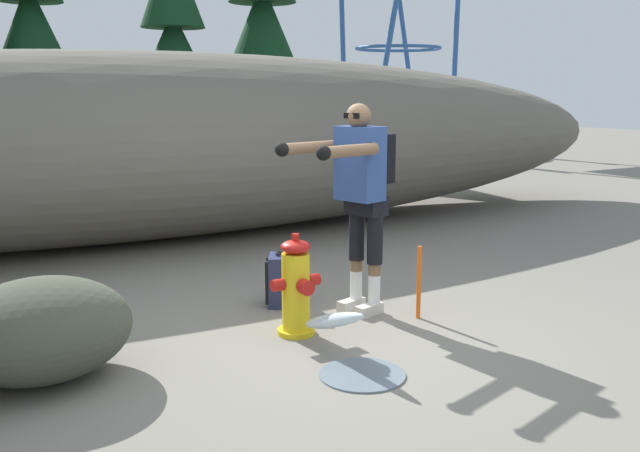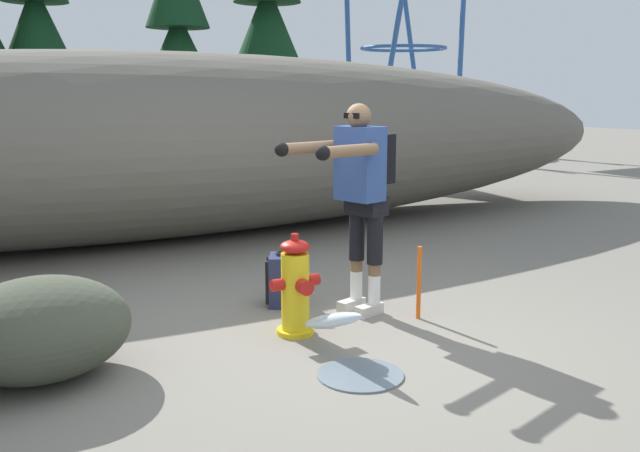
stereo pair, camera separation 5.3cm
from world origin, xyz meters
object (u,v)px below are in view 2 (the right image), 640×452
Objects in this scene: spare_backpack at (282,281)px; survey_stake at (419,283)px; boulder_large at (41,329)px; utility_worker at (360,183)px; fire_hydrant at (296,288)px.

survey_stake is at bearing -17.85° from spare_backpack.
boulder_large reaches higher than spare_backpack.
utility_worker reaches higher than boulder_large.
boulder_large is at bearing 175.24° from survey_stake.
spare_backpack is (0.24, 0.71, -0.14)m from fire_hydrant.
spare_backpack is 0.41× the size of boulder_large.
boulder_large is at bearing -12.52° from utility_worker.
utility_worker is 1.12m from spare_backpack.
utility_worker is at bearing 2.77° from boulder_large.
utility_worker is 3.67× the size of spare_backpack.
fire_hydrant reaches higher than boulder_large.
fire_hydrant reaches higher than spare_backpack.
utility_worker is at bearing -18.80° from spare_backpack.
survey_stake is (0.80, -0.87, 0.08)m from spare_backpack.
utility_worker is (0.69, 0.19, 0.73)m from fire_hydrant.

